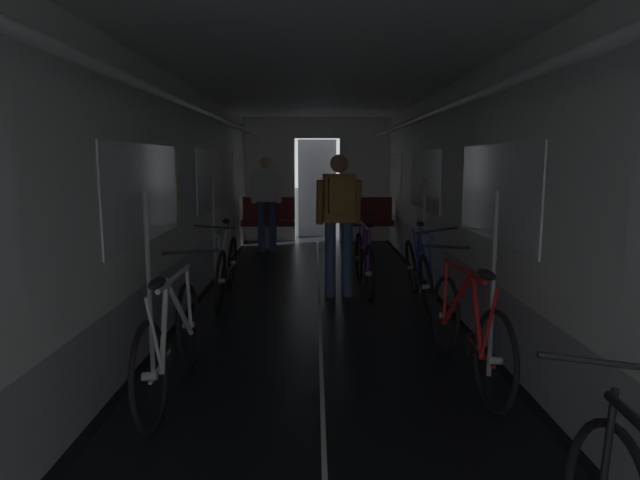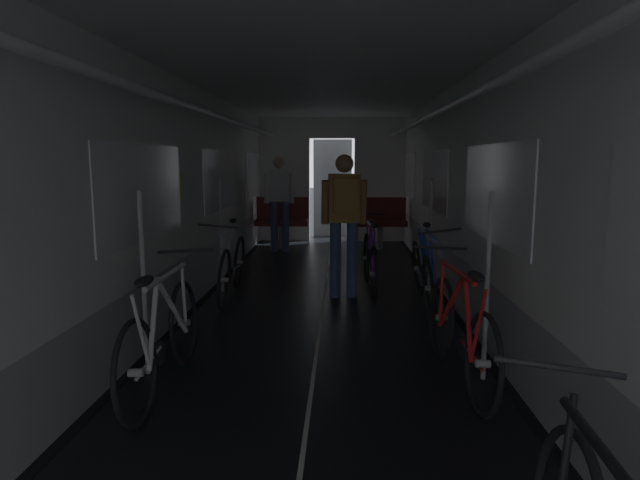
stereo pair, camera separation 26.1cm
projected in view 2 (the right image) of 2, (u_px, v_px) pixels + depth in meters
train_car_shell at (321, 152)px, 5.31m from camera, size 3.14×12.34×2.57m
bench_seat_far_left at (282, 218)px, 9.93m from camera, size 0.98×0.51×0.95m
bench_seat_far_right at (380, 218)px, 9.86m from camera, size 0.98×0.51×0.95m
bicycle_red at (460, 332)px, 3.91m from camera, size 0.44×1.69×0.94m
bicycle_silver at (232, 266)px, 6.34m from camera, size 0.44×1.69×0.95m
bicycle_white at (163, 338)px, 3.77m from camera, size 0.44×1.69×0.94m
bicycle_blue at (424, 273)px, 5.98m from camera, size 0.44×1.69×0.96m
person_cyclist_aisle at (344, 213)px, 6.26m from camera, size 0.54×0.40×1.69m
bicycle_purple_in_aisle at (370, 262)px, 6.61m from camera, size 0.44×1.69×0.94m
person_standing_near_bench at (279, 197)px, 9.50m from camera, size 0.53×0.23×1.69m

